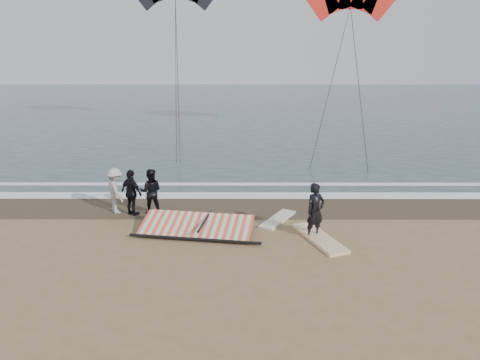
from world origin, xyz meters
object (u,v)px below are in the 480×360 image
at_px(board_cream, 278,219).
at_px(sail_rig, 195,226).
at_px(man_main, 315,211).
at_px(board_white, 319,238).

height_order(board_cream, sail_rig, sail_rig).
relative_size(man_main, board_white, 0.72).
bearing_deg(board_cream, man_main, -24.03).
xyz_separation_m(board_white, board_cream, (-1.29, 1.76, -0.01)).
relative_size(man_main, sail_rig, 0.43).
relative_size(man_main, board_cream, 0.91).
distance_m(board_white, sail_rig, 4.37).
xyz_separation_m(man_main, board_white, (0.15, -0.19, -0.92)).
xyz_separation_m(board_white, sail_rig, (-4.31, 0.70, 0.14)).
height_order(board_white, board_cream, board_white).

